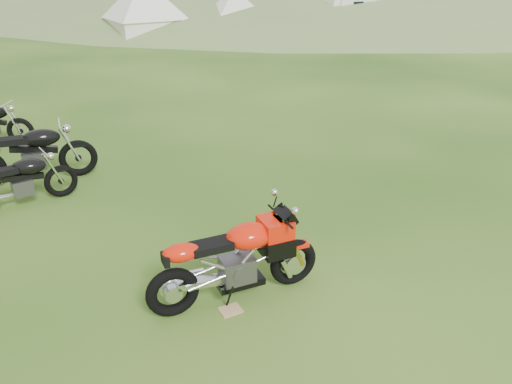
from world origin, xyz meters
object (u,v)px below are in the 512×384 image
object	(u,v)px
plywood_board	(230,310)
vintage_moto_c	(31,152)
tent_left	(144,10)
tent_right	(300,11)
vintage_moto_b	(20,180)
sport_motorcycle	(235,254)
tent_mid	(234,11)
caravan	(362,13)

from	to	relation	value
plywood_board	vintage_moto_c	xyz separation A→B (m)	(-2.37, 4.72, 0.56)
vintage_moto_c	tent_left	distance (m)	18.46
tent_right	vintage_moto_c	bearing A→B (deg)	-134.58
vintage_moto_b	vintage_moto_c	bearing A→B (deg)	64.90
sport_motorcycle	tent_mid	world-z (taller)	tent_mid
sport_motorcycle	tent_left	xyz separation A→B (m)	(1.76, 22.44, 0.80)
sport_motorcycle	tent_right	xyz separation A→B (m)	(10.31, 22.47, 0.52)
plywood_board	caravan	world-z (taller)	caravan
vintage_moto_c	caravan	world-z (taller)	caravan
plywood_board	tent_left	distance (m)	22.78
vintage_moto_b	vintage_moto_c	size ratio (longest dim) A/B	0.81
tent_left	tent_mid	world-z (taller)	tent_left
vintage_moto_b	tent_right	size ratio (longest dim) A/B	0.68
sport_motorcycle	caravan	distance (m)	24.46
vintage_moto_c	tent_right	world-z (taller)	tent_right
plywood_board	caravan	distance (m)	24.73
tent_left	caravan	size ratio (longest dim) A/B	0.69
tent_mid	caravan	world-z (taller)	tent_mid
plywood_board	vintage_moto_b	size ratio (longest dim) A/B	0.14
vintage_moto_b	tent_mid	bearing A→B (deg)	45.73
tent_left	tent_right	xyz separation A→B (m)	(8.55, 0.03, -0.29)
vintage_moto_b	tent_left	distance (m)	19.48
vintage_moto_b	tent_left	world-z (taller)	tent_left
sport_motorcycle	tent_left	distance (m)	22.52
plywood_board	tent_mid	size ratio (longest dim) A/B	0.09
tent_left	tent_mid	size ratio (longest dim) A/B	1.15
plywood_board	caravan	size ratio (longest dim) A/B	0.05
vintage_moto_c	tent_mid	xyz separation A→B (m)	(8.89, 17.55, 0.65)
sport_motorcycle	plywood_board	world-z (taller)	sport_motorcycle
tent_right	caravan	xyz separation A→B (m)	(2.86, -1.87, -0.03)
plywood_board	tent_mid	distance (m)	23.24
tent_left	plywood_board	bearing A→B (deg)	-108.47
vintage_moto_c	tent_right	distance (m)	22.08
vintage_moto_c	caravan	bearing A→B (deg)	42.68
tent_mid	sport_motorcycle	bearing A→B (deg)	-111.51
tent_left	tent_mid	distance (m)	4.65
tent_left	tent_right	distance (m)	8.56
tent_left	caravan	distance (m)	11.56
tent_left	vintage_moto_b	bearing A→B (deg)	-116.70
plywood_board	sport_motorcycle	bearing A→B (deg)	58.57
tent_right	tent_left	bearing A→B (deg)	171.13
plywood_board	vintage_moto_c	bearing A→B (deg)	116.66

